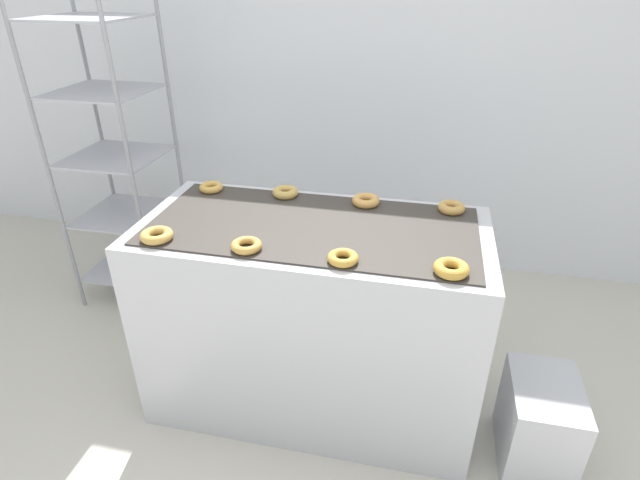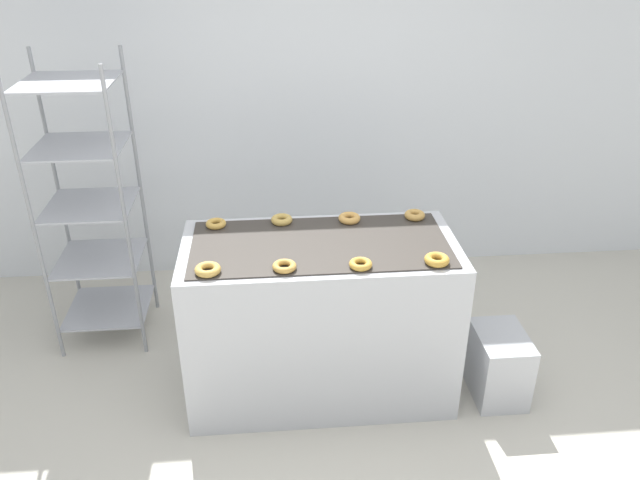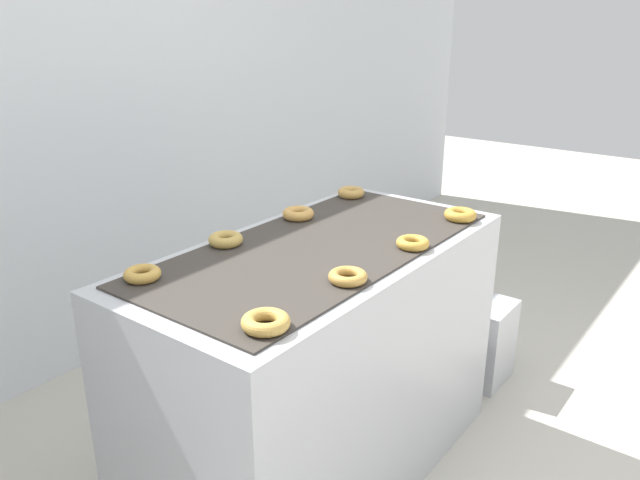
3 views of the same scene
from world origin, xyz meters
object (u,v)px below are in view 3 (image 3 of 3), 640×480
donut_near_midright (413,243)px  donut_far_right (351,193)px  donut_near_midleft (348,277)px  donut_near_left (266,322)px  donut_far_left (142,274)px  donut_far_midleft (226,239)px  glaze_bin (469,337)px  donut_far_midright (298,214)px  donut_near_right (460,215)px  fryer_machine (320,365)px

donut_near_midright → donut_far_right: 0.67m
donut_near_midleft → donut_near_left: bearing=-179.6°
donut_far_left → donut_far_midleft: donut_far_midleft is taller
glaze_bin → donut_far_midleft: size_ratio=3.40×
donut_near_left → donut_near_midright: donut_near_left is taller
donut_far_midright → donut_near_right: bearing=-54.1°
donut_near_midright → donut_far_midleft: (-0.38, 0.54, 0.00)m
donut_near_midright → donut_near_right: (0.39, 0.00, 0.00)m
donut_near_left → fryer_machine: bearing=24.4°
glaze_bin → donut_far_right: (-0.46, 0.42, 0.79)m
donut_near_midleft → donut_far_left: 0.63m
glaze_bin → donut_near_midleft: 1.47m
donut_far_midright → donut_near_left: bearing=-146.1°
donut_far_midright → donut_far_right: bearing=1.2°
donut_near_midright → donut_far_left: same height
donut_near_midright → donut_far_midleft: donut_far_midleft is taller
donut_near_right → donut_far_right: 0.53m
donut_near_midright → donut_far_left: 0.92m
glaze_bin → donut_near_right: donut_near_right is taller
donut_near_left → glaze_bin: bearing=3.6°
fryer_machine → donut_far_midleft: (-0.20, 0.27, 0.51)m
donut_far_left → donut_far_midleft: (0.37, 0.02, 0.00)m
fryer_machine → donut_far_right: 0.81m
glaze_bin → donut_far_midright: bearing=153.7°
donut_near_left → donut_far_midleft: (0.38, 0.53, 0.00)m
donut_far_left → donut_far_right: bearing=0.4°
fryer_machine → donut_near_right: 0.81m
fryer_machine → donut_far_midright: donut_far_midright is taller
donut_near_midleft → donut_far_left: bearing=125.6°
fryer_machine → donut_near_left: bearing=-155.6°
glaze_bin → donut_far_right: size_ratio=3.49×
fryer_machine → donut_far_left: size_ratio=13.10×
donut_near_right → donut_near_left: bearing=179.8°
donut_near_midright → donut_far_left: (-0.75, 0.53, 0.00)m
donut_near_left → donut_far_right: (1.16, 0.53, 0.00)m
donut_near_midright → donut_far_midright: (0.01, 0.53, 0.00)m
donut_near_left → donut_far_right: donut_far_right is taller
fryer_machine → donut_near_right: size_ratio=11.72×
donut_near_midright → donut_far_midright: 0.53m
donut_near_midleft → donut_far_right: bearing=34.0°
donut_near_midleft → donut_near_midright: same height
donut_near_left → donut_far_left: bearing=89.0°
donut_near_midleft → donut_near_right: size_ratio=0.95×
fryer_machine → donut_far_left: donut_far_left is taller
donut_near_left → donut_near_midright: 0.76m
donut_near_left → donut_far_midright: donut_far_midright is taller
donut_near_right → donut_far_left: donut_near_right is taller
donut_near_left → donut_far_left: size_ratio=1.14×
glaze_bin → donut_far_midleft: 1.53m
fryer_machine → donut_near_midright: bearing=-56.4°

